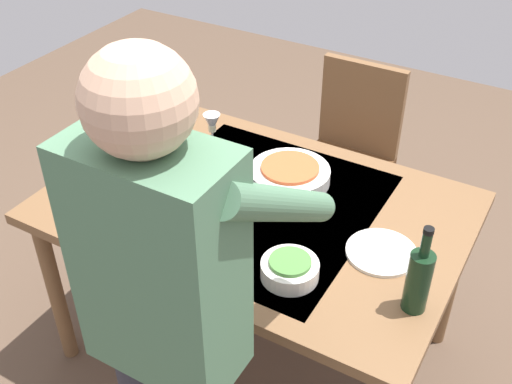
{
  "coord_description": "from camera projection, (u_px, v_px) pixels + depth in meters",
  "views": [
    {
      "loc": [
        -0.89,
        1.54,
        2.11
      ],
      "look_at": [
        0.0,
        0.0,
        0.81
      ],
      "focal_mm": 43.88,
      "sensor_mm": 36.0,
      "label": 1
    }
  ],
  "objects": [
    {
      "name": "dining_table",
      "position": [
        256.0,
        220.0,
        2.27
      ],
      "size": [
        1.46,
        0.99,
        0.76
      ],
      "color": "brown",
      "rests_on": "ground_plane"
    },
    {
      "name": "ground_plane",
      "position": [
        256.0,
        345.0,
        2.68
      ],
      "size": [
        6.0,
        6.0,
        0.0
      ],
      "primitive_type": "plane",
      "color": "brown"
    },
    {
      "name": "water_cup_near_right",
      "position": [
        222.0,
        170.0,
        2.31
      ],
      "size": [
        0.07,
        0.07,
        0.1
      ],
      "primitive_type": "cylinder",
      "color": "silver",
      "rests_on": "dining_table"
    },
    {
      "name": "serving_bowl_pasta",
      "position": [
        290.0,
        174.0,
        2.32
      ],
      "size": [
        0.3,
        0.3,
        0.07
      ],
      "color": "white",
      "rests_on": "dining_table"
    },
    {
      "name": "chair_near",
      "position": [
        350.0,
        147.0,
        2.97
      ],
      "size": [
        0.4,
        0.4,
        0.91
      ],
      "color": "#523019",
      "rests_on": "ground_plane"
    },
    {
      "name": "side_bowl_salad",
      "position": [
        290.0,
        269.0,
        1.91
      ],
      "size": [
        0.18,
        0.18,
        0.07
      ],
      "color": "white",
      "rests_on": "dining_table"
    },
    {
      "name": "table_knife",
      "position": [
        167.0,
        182.0,
        2.33
      ],
      "size": [
        0.04,
        0.2,
        0.0
      ],
      "primitive_type": "cube",
      "rotation": [
        0.0,
        0.0,
        0.11
      ],
      "color": "silver",
      "rests_on": "dining_table"
    },
    {
      "name": "person_server",
      "position": [
        172.0,
        327.0,
        1.5
      ],
      "size": [
        0.42,
        0.61,
        1.69
      ],
      "color": "#2D2D38",
      "rests_on": "ground_plane"
    },
    {
      "name": "wine_glass_left",
      "position": [
        212.0,
        125.0,
        2.47
      ],
      "size": [
        0.07,
        0.07,
        0.15
      ],
      "color": "white",
      "rests_on": "dining_table"
    },
    {
      "name": "wine_bottle",
      "position": [
        418.0,
        279.0,
        1.76
      ],
      "size": [
        0.07,
        0.07,
        0.3
      ],
      "color": "black",
      "rests_on": "dining_table"
    },
    {
      "name": "dinner_plate_near",
      "position": [
        381.0,
        252.0,
        2.01
      ],
      "size": [
        0.23,
        0.23,
        0.01
      ],
      "primitive_type": "cylinder",
      "color": "white",
      "rests_on": "dining_table"
    },
    {
      "name": "water_cup_near_left",
      "position": [
        120.0,
        217.0,
        2.09
      ],
      "size": [
        0.07,
        0.07,
        0.09
      ],
      "primitive_type": "cylinder",
      "color": "silver",
      "rests_on": "dining_table"
    }
  ]
}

